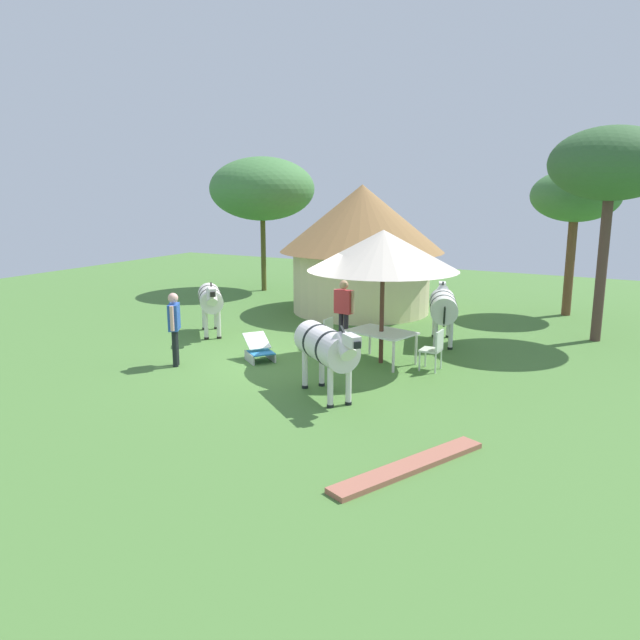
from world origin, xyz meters
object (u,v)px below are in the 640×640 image
object	(u,v)px
standing_watcher	(174,322)
patio_chair_near_hut	(435,347)
zebra_by_umbrella	(327,347)
shade_umbrella	(383,250)
thatched_hut	(362,244)
guest_beside_umbrella	(344,307)
zebra_nearest_camera	(210,299)
patio_dining_table	(381,334)
acacia_tree_right_background	(576,197)
acacia_tree_behind_hut	(262,189)
patio_chair_near_lawn	(332,334)
acacia_tree_left_background	(612,165)
striped_lounge_chair	(259,350)
zebra_toward_hut	(443,306)

from	to	relation	value
standing_watcher	patio_chair_near_hut	bearing A→B (deg)	82.92
zebra_by_umbrella	shade_umbrella	bearing A→B (deg)	-141.70
thatched_hut	shade_umbrella	bearing A→B (deg)	-60.73
thatched_hut	guest_beside_umbrella	size ratio (longest dim) A/B	3.10
zebra_nearest_camera	patio_dining_table	bearing A→B (deg)	134.37
standing_watcher	acacia_tree_right_background	xyz separation A→B (m)	(6.91, 10.19, 2.64)
acacia_tree_behind_hut	patio_chair_near_lawn	bearing A→B (deg)	-46.97
patio_chair_near_hut	acacia_tree_right_background	size ratio (longest dim) A/B	0.20
acacia_tree_right_background	acacia_tree_left_background	size ratio (longest dim) A/B	0.83
acacia_tree_behind_hut	acacia_tree_left_background	bearing A→B (deg)	-12.04
patio_dining_table	acacia_tree_left_background	world-z (taller)	acacia_tree_left_background
patio_chair_near_lawn	striped_lounge_chair	bearing A→B (deg)	-47.06
shade_umbrella	zebra_toward_hut	world-z (taller)	shade_umbrella
shade_umbrella	zebra_nearest_camera	bearing A→B (deg)	175.79
thatched_hut	striped_lounge_chair	size ratio (longest dim) A/B	5.33
striped_lounge_chair	acacia_tree_left_background	distance (m)	9.77
striped_lounge_chair	patio_chair_near_hut	bearing A→B (deg)	143.55
acacia_tree_behind_hut	striped_lounge_chair	bearing A→B (deg)	-57.04
patio_dining_table	striped_lounge_chair	size ratio (longest dim) A/B	1.69
patio_dining_table	patio_chair_near_lawn	xyz separation A→B (m)	(-1.26, 0.01, -0.14)
shade_umbrella	acacia_tree_right_background	distance (m)	8.39
patio_chair_near_lawn	acacia_tree_left_background	xyz separation A→B (m)	(5.36, 4.61, 3.94)
standing_watcher	acacia_tree_left_background	world-z (taller)	acacia_tree_left_background
guest_beside_umbrella	striped_lounge_chair	bearing A→B (deg)	68.67
standing_watcher	patio_dining_table	bearing A→B (deg)	89.55
guest_beside_umbrella	standing_watcher	bearing A→B (deg)	59.30
shade_umbrella	acacia_tree_behind_hut	size ratio (longest dim) A/B	0.67
patio_chair_near_lawn	patio_chair_near_hut	xyz separation A→B (m)	(2.52, -0.01, 0.00)
guest_beside_umbrella	zebra_nearest_camera	distance (m)	3.75
acacia_tree_behind_hut	zebra_nearest_camera	bearing A→B (deg)	-67.54
patio_chair_near_lawn	zebra_nearest_camera	size ratio (longest dim) A/B	0.50
patio_chair_near_lawn	zebra_nearest_camera	distance (m)	3.94
patio_chair_near_lawn	guest_beside_umbrella	bearing A→B (deg)	-168.69
thatched_hut	standing_watcher	bearing A→B (deg)	-97.51
acacia_tree_behind_hut	thatched_hut	bearing A→B (deg)	-21.28
guest_beside_umbrella	zebra_nearest_camera	size ratio (longest dim) A/B	0.93
thatched_hut	patio_chair_near_lawn	world-z (taller)	thatched_hut
guest_beside_umbrella	acacia_tree_left_background	size ratio (longest dim) A/B	0.31
shade_umbrella	zebra_nearest_camera	world-z (taller)	shade_umbrella
striped_lounge_chair	shade_umbrella	bearing A→B (deg)	151.22
zebra_nearest_camera	acacia_tree_left_background	bearing A→B (deg)	163.21
patio_chair_near_lawn	striped_lounge_chair	distance (m)	1.76
standing_watcher	zebra_toward_hut	size ratio (longest dim) A/B	0.74
standing_watcher	acacia_tree_behind_hut	size ratio (longest dim) A/B	0.33
standing_watcher	zebra_nearest_camera	distance (m)	3.05
patio_chair_near_hut	patio_chair_near_lawn	bearing A→B (deg)	89.92
patio_chair_near_hut	acacia_tree_left_background	bearing A→B (deg)	-31.37
guest_beside_umbrella	zebra_by_umbrella	bearing A→B (deg)	117.33
zebra_nearest_camera	acacia_tree_right_background	size ratio (longest dim) A/B	0.40
striped_lounge_chair	patio_chair_near_lawn	bearing A→B (deg)	169.04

